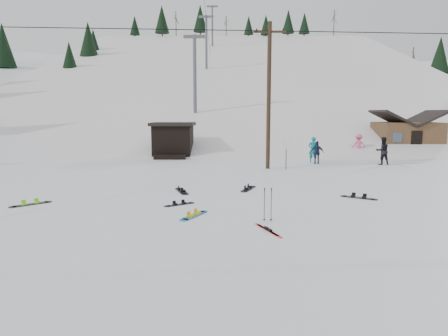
{
  "coord_description": "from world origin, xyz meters",
  "views": [
    {
      "loc": [
        -0.37,
        -11.18,
        3.52
      ],
      "look_at": [
        -0.62,
        4.08,
        1.4
      ],
      "focal_mm": 32.0,
      "sensor_mm": 36.0,
      "label": 1
    }
  ],
  "objects_px": {
    "hero_snowboard": "(194,215)",
    "hero_skis": "(268,230)",
    "utility_pole": "(269,94)",
    "cabin": "(406,136)"
  },
  "relations": [
    {
      "from": "utility_pole",
      "to": "cabin",
      "type": "bearing_deg",
      "value": 37.56
    },
    {
      "from": "cabin",
      "to": "hero_snowboard",
      "type": "height_order",
      "value": "cabin"
    },
    {
      "from": "utility_pole",
      "to": "hero_snowboard",
      "type": "xyz_separation_m",
      "value": [
        -3.62,
        -11.85,
        -4.65
      ]
    },
    {
      "from": "hero_snowboard",
      "to": "utility_pole",
      "type": "bearing_deg",
      "value": 9.46
    },
    {
      "from": "utility_pole",
      "to": "hero_skis",
      "type": "bearing_deg",
      "value": -95.23
    },
    {
      "from": "cabin",
      "to": "utility_pole",
      "type": "bearing_deg",
      "value": -142.44
    },
    {
      "from": "hero_snowboard",
      "to": "hero_skis",
      "type": "height_order",
      "value": "hero_snowboard"
    },
    {
      "from": "utility_pole",
      "to": "cabin",
      "type": "xyz_separation_m",
      "value": [
        13.0,
        10.0,
        -3.2
      ]
    },
    {
      "from": "hero_snowboard",
      "to": "hero_skis",
      "type": "relative_size",
      "value": 0.95
    },
    {
      "from": "utility_pole",
      "to": "hero_snowboard",
      "type": "distance_m",
      "value": 13.23
    }
  ]
}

